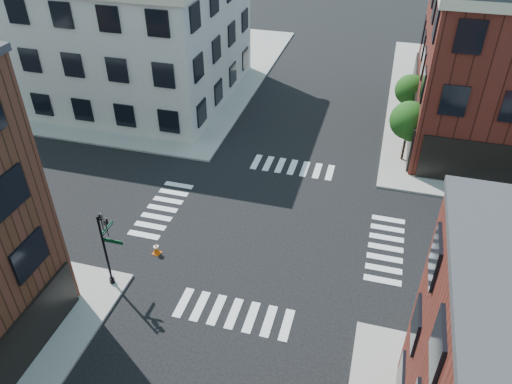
{
  "coord_description": "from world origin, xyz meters",
  "views": [
    {
      "loc": [
        5.51,
        -22.78,
        19.42
      ],
      "look_at": [
        -0.78,
        -0.02,
        2.5
      ],
      "focal_mm": 35.0,
      "sensor_mm": 36.0,
      "label": 1
    }
  ],
  "objects": [
    {
      "name": "traffic_cone",
      "position": [
        -5.56,
        -3.97,
        0.37
      ],
      "size": [
        0.5,
        0.5,
        0.77
      ],
      "rotation": [
        0.0,
        0.0,
        -0.22
      ],
      "color": "#EB5A0A",
      "rests_on": "ground"
    },
    {
      "name": "tree_near",
      "position": [
        7.56,
        9.98,
        3.16
      ],
      "size": [
        2.69,
        2.69,
        4.49
      ],
      "color": "black",
      "rests_on": "ground"
    },
    {
      "name": "building_nw",
      "position": [
        -19.0,
        16.0,
        5.5
      ],
      "size": [
        22.0,
        16.0,
        11.0
      ],
      "primitive_type": "cube",
      "color": "#B8B2A8",
      "rests_on": "ground"
    },
    {
      "name": "tree_far",
      "position": [
        7.56,
        15.98,
        2.87
      ],
      "size": [
        2.43,
        2.43,
        4.07
      ],
      "color": "black",
      "rests_on": "ground"
    },
    {
      "name": "sidewalk_nw",
      "position": [
        -21.0,
        21.0,
        0.07
      ],
      "size": [
        30.0,
        30.0,
        0.15
      ],
      "primitive_type": "cube",
      "color": "gray",
      "rests_on": "ground"
    },
    {
      "name": "signal_pole",
      "position": [
        -6.72,
        -6.68,
        2.86
      ],
      "size": [
        1.29,
        1.24,
        4.6
      ],
      "color": "black",
      "rests_on": "ground"
    },
    {
      "name": "ground",
      "position": [
        0.0,
        0.0,
        0.0
      ],
      "size": [
        120.0,
        120.0,
        0.0
      ],
      "primitive_type": "plane",
      "color": "black",
      "rests_on": "ground"
    }
  ]
}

